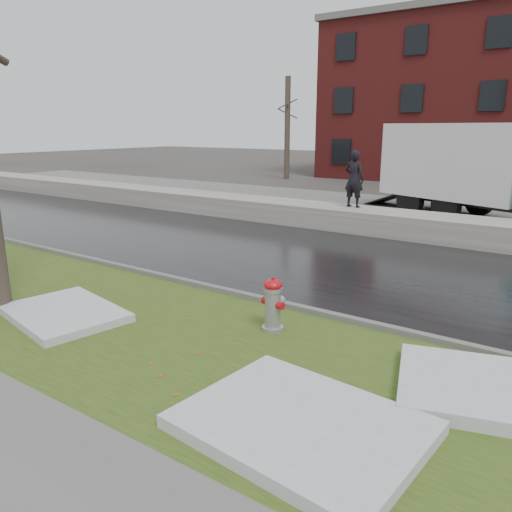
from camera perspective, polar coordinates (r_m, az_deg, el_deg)
The scene contains 13 objects.
ground at distance 9.24m, azimuth -4.32°, elevation -6.82°, with size 120.00×120.00×0.00m, color #47423D.
verge at distance 8.38m, azimuth -9.78°, elevation -9.17°, with size 60.00×4.50×0.04m, color #2E4416.
road at distance 12.86m, azimuth 8.42°, elevation -0.70°, with size 60.00×7.00×0.03m, color black.
parking_lot at distance 20.67m, azimuth 19.10°, elevation 4.42°, with size 60.00×9.00×0.03m, color slate.
curb at distance 9.96m, azimuth -0.69°, elevation -4.74°, with size 60.00×0.15×0.14m, color slate.
snowbank at distance 16.56m, azimuth 15.02°, elevation 3.66°, with size 60.00×1.60×0.75m, color #B3AEA4.
bg_tree_left at distance 33.56m, azimuth 3.60°, elevation 14.46°, with size 1.40×1.62×6.50m.
bg_tree_center at distance 34.60m, azimuth 15.99°, elevation 13.95°, with size 1.40×1.62×6.50m.
fire_hydrant at distance 8.32m, azimuth 1.96°, elevation -5.29°, with size 0.46×0.42×0.93m.
box_truck at distance 19.91m, azimuth 24.92°, elevation 8.86°, with size 10.41×5.42×3.50m.
worker at distance 17.04m, azimuth 11.15°, elevation 8.64°, with size 0.69×0.45×1.88m, color black.
snow_patch_near at distance 5.93m, azimuth 5.22°, elevation -18.63°, with size 2.60×2.00×0.16m, color silver.
snow_patch_far at distance 9.67m, azimuth -21.08°, elevation -6.12°, with size 2.20×1.60×0.14m, color silver.
Camera 1 is at (5.47, -6.65, 3.36)m, focal length 35.00 mm.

